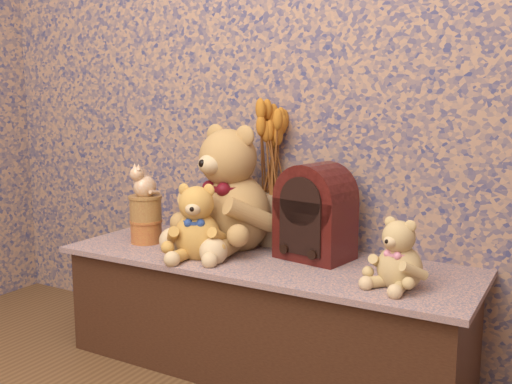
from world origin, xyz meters
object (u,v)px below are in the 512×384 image
teddy_small (400,250)px  ceramic_vase (271,219)px  teddy_medium (197,218)px  cathedral_radio (315,211)px  cat_figurine (145,180)px  teddy_large (232,182)px  biscuit_tin_lower (146,231)px

teddy_small → ceramic_vase: size_ratio=1.14×
teddy_medium → teddy_small: 0.71m
ceramic_vase → teddy_small: bearing=-25.0°
cathedral_radio → ceramic_vase: cathedral_radio is taller
teddy_medium → cat_figurine: (-0.30, 0.07, 0.11)m
teddy_large → teddy_medium: bearing=-84.3°
teddy_large → cathedral_radio: (0.34, 0.00, -0.08)m
cathedral_radio → ceramic_vase: size_ratio=1.71×
teddy_medium → teddy_large: bearing=58.4°
teddy_medium → biscuit_tin_lower: size_ratio=2.36×
ceramic_vase → biscuit_tin_lower: bearing=-152.2°
teddy_medium → biscuit_tin_lower: (-0.30, 0.07, -0.10)m
cathedral_radio → teddy_small: bearing=-15.3°
teddy_small → biscuit_tin_lower: bearing=-163.3°
teddy_large → cat_figurine: (-0.32, -0.12, 0.00)m
teddy_medium → teddy_small: size_ratio=1.26×
biscuit_tin_lower → teddy_large: bearing=19.7°
teddy_medium → cathedral_radio: 0.41m
ceramic_vase → biscuit_tin_lower: size_ratio=1.64×
teddy_medium → ceramic_vase: bearing=42.7°
teddy_large → cathedral_radio: bearing=14.2°
teddy_large → teddy_small: 0.71m
ceramic_vase → cat_figurine: 0.51m
cat_figurine → teddy_medium: bearing=9.8°
ceramic_vase → cat_figurine: cat_figurine is taller
cathedral_radio → cat_figurine: 0.67m
cathedral_radio → cat_figurine: cathedral_radio is taller
teddy_medium → teddy_small: teddy_medium is taller
teddy_small → cathedral_radio: (-0.35, 0.16, 0.06)m
cathedral_radio → cat_figurine: bearing=-159.9°
ceramic_vase → biscuit_tin_lower: (-0.43, -0.23, -0.05)m
teddy_large → ceramic_vase: size_ratio=2.51×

